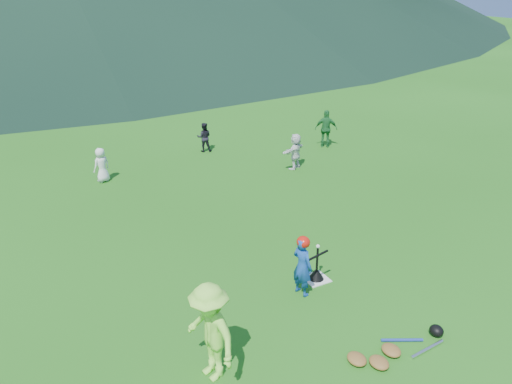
{
  "coord_description": "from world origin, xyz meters",
  "views": [
    {
      "loc": [
        -4.92,
        -6.72,
        5.46
      ],
      "look_at": [
        0.0,
        2.5,
        0.9
      ],
      "focal_mm": 35.0,
      "sensor_mm": 36.0,
      "label": 1
    }
  ],
  "objects_px": {
    "adult_coach": "(210,332)",
    "fielder_d": "(295,151)",
    "home_plate": "(316,279)",
    "batter_child": "(302,266)",
    "fielder_a": "(102,165)",
    "fielder_c": "(326,129)",
    "equipment_pile": "(392,351)",
    "fielder_b": "(204,137)",
    "batting_tee": "(316,274)"
  },
  "relations": [
    {
      "from": "adult_coach",
      "to": "batting_tee",
      "type": "distance_m",
      "value": 3.2
    },
    {
      "from": "home_plate",
      "to": "fielder_a",
      "type": "height_order",
      "value": "fielder_a"
    },
    {
      "from": "home_plate",
      "to": "fielder_a",
      "type": "xyz_separation_m",
      "value": [
        -2.54,
        7.07,
        0.49
      ]
    },
    {
      "from": "fielder_a",
      "to": "fielder_c",
      "type": "relative_size",
      "value": 0.78
    },
    {
      "from": "home_plate",
      "to": "adult_coach",
      "type": "bearing_deg",
      "value": -153.87
    },
    {
      "from": "fielder_c",
      "to": "fielder_d",
      "type": "xyz_separation_m",
      "value": [
        -2.04,
        -1.27,
        -0.09
      ]
    },
    {
      "from": "fielder_a",
      "to": "fielder_d",
      "type": "distance_m",
      "value": 5.69
    },
    {
      "from": "batter_child",
      "to": "fielder_a",
      "type": "bearing_deg",
      "value": 0.88
    },
    {
      "from": "batter_child",
      "to": "adult_coach",
      "type": "xyz_separation_m",
      "value": [
        -2.3,
        -1.13,
        0.2
      ]
    },
    {
      "from": "fielder_c",
      "to": "fielder_b",
      "type": "bearing_deg",
      "value": 13.13
    },
    {
      "from": "batter_child",
      "to": "fielder_d",
      "type": "distance_m",
      "value": 6.57
    },
    {
      "from": "adult_coach",
      "to": "fielder_d",
      "type": "height_order",
      "value": "adult_coach"
    },
    {
      "from": "home_plate",
      "to": "fielder_a",
      "type": "relative_size",
      "value": 0.45
    },
    {
      "from": "batter_child",
      "to": "adult_coach",
      "type": "height_order",
      "value": "adult_coach"
    },
    {
      "from": "home_plate",
      "to": "batting_tee",
      "type": "height_order",
      "value": "batting_tee"
    },
    {
      "from": "home_plate",
      "to": "equipment_pile",
      "type": "distance_m",
      "value": 2.3
    },
    {
      "from": "equipment_pile",
      "to": "batting_tee",
      "type": "bearing_deg",
      "value": 86.47
    },
    {
      "from": "adult_coach",
      "to": "fielder_c",
      "type": "distance_m",
      "value": 11.15
    },
    {
      "from": "home_plate",
      "to": "equipment_pile",
      "type": "relative_size",
      "value": 0.25
    },
    {
      "from": "fielder_a",
      "to": "fielder_b",
      "type": "relative_size",
      "value": 1.02
    },
    {
      "from": "batter_child",
      "to": "adult_coach",
      "type": "distance_m",
      "value": 2.57
    },
    {
      "from": "fielder_b",
      "to": "equipment_pile",
      "type": "height_order",
      "value": "fielder_b"
    },
    {
      "from": "fielder_c",
      "to": "fielder_d",
      "type": "height_order",
      "value": "fielder_c"
    },
    {
      "from": "batter_child",
      "to": "fielder_c",
      "type": "bearing_deg",
      "value": -52.87
    },
    {
      "from": "equipment_pile",
      "to": "fielder_a",
      "type": "bearing_deg",
      "value": 104.38
    },
    {
      "from": "fielder_a",
      "to": "batting_tee",
      "type": "bearing_deg",
      "value": 87.05
    },
    {
      "from": "adult_coach",
      "to": "fielder_a",
      "type": "height_order",
      "value": "adult_coach"
    },
    {
      "from": "home_plate",
      "to": "fielder_c",
      "type": "height_order",
      "value": "fielder_c"
    },
    {
      "from": "fielder_c",
      "to": "fielder_d",
      "type": "bearing_deg",
      "value": 66.56
    },
    {
      "from": "adult_coach",
      "to": "fielder_b",
      "type": "relative_size",
      "value": 1.6
    },
    {
      "from": "batter_child",
      "to": "equipment_pile",
      "type": "xyz_separation_m",
      "value": [
        0.37,
        -2.04,
        -0.52
      ]
    },
    {
      "from": "home_plate",
      "to": "batting_tee",
      "type": "xyz_separation_m",
      "value": [
        0.0,
        0.0,
        0.12
      ]
    },
    {
      "from": "fielder_a",
      "to": "equipment_pile",
      "type": "height_order",
      "value": "fielder_a"
    },
    {
      "from": "batter_child",
      "to": "fielder_b",
      "type": "xyz_separation_m",
      "value": [
        1.57,
        8.41,
        -0.09
      ]
    },
    {
      "from": "fielder_a",
      "to": "fielder_d",
      "type": "bearing_deg",
      "value": 139.94
    },
    {
      "from": "fielder_b",
      "to": "batting_tee",
      "type": "xyz_separation_m",
      "value": [
        -1.06,
        -8.17,
        -0.36
      ]
    },
    {
      "from": "fielder_d",
      "to": "batter_child",
      "type": "bearing_deg",
      "value": 33.72
    },
    {
      "from": "home_plate",
      "to": "fielder_a",
      "type": "bearing_deg",
      "value": 109.78
    },
    {
      "from": "batting_tee",
      "to": "equipment_pile",
      "type": "relative_size",
      "value": 0.38
    },
    {
      "from": "batter_child",
      "to": "fielder_a",
      "type": "distance_m",
      "value": 7.6
    },
    {
      "from": "adult_coach",
      "to": "equipment_pile",
      "type": "bearing_deg",
      "value": 58.9
    },
    {
      "from": "fielder_d",
      "to": "fielder_a",
      "type": "bearing_deg",
      "value": -42.51
    },
    {
      "from": "home_plate",
      "to": "batter_child",
      "type": "distance_m",
      "value": 0.81
    },
    {
      "from": "adult_coach",
      "to": "fielder_c",
      "type": "xyz_separation_m",
      "value": [
        7.73,
        8.03,
        -0.14
      ]
    },
    {
      "from": "fielder_b",
      "to": "fielder_c",
      "type": "distance_m",
      "value": 4.15
    },
    {
      "from": "home_plate",
      "to": "adult_coach",
      "type": "distance_m",
      "value": 3.23
    },
    {
      "from": "batter_child",
      "to": "batting_tee",
      "type": "relative_size",
      "value": 1.72
    },
    {
      "from": "batter_child",
      "to": "fielder_b",
      "type": "bearing_deg",
      "value": -25.21
    },
    {
      "from": "fielder_a",
      "to": "batter_child",
      "type": "bearing_deg",
      "value": 82.8
    },
    {
      "from": "batter_child",
      "to": "home_plate",
      "type": "bearing_deg",
      "value": -78.52
    }
  ]
}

